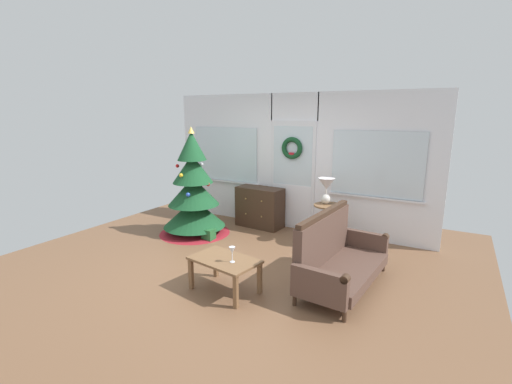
{
  "coord_description": "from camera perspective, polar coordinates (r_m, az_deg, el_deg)",
  "views": [
    {
      "loc": [
        2.68,
        -4.1,
        2.19
      ],
      "look_at": [
        0.05,
        0.55,
        1.0
      ],
      "focal_mm": 25.03,
      "sensor_mm": 36.0,
      "label": 1
    }
  ],
  "objects": [
    {
      "name": "back_wall_with_door",
      "position": [
        6.8,
        6.02,
        4.81
      ],
      "size": [
        5.2,
        0.19,
        2.55
      ],
      "color": "white",
      "rests_on": "ground"
    },
    {
      "name": "side_table",
      "position": [
        6.11,
        11.4,
        -3.83
      ],
      "size": [
        0.5,
        0.48,
        0.69
      ],
      "color": "brown",
      "rests_on": "ground"
    },
    {
      "name": "coffee_table",
      "position": [
        4.52,
        -5.04,
        -11.34
      ],
      "size": [
        0.91,
        0.65,
        0.43
      ],
      "color": "brown",
      "rests_on": "ground"
    },
    {
      "name": "dresser_cabinet",
      "position": [
        6.96,
        0.61,
        -2.43
      ],
      "size": [
        0.93,
        0.49,
        0.78
      ],
      "color": "#3D281C",
      "rests_on": "ground"
    },
    {
      "name": "settee_sofa",
      "position": [
        4.77,
        12.71,
        -10.11
      ],
      "size": [
        0.84,
        1.69,
        0.96
      ],
      "color": "#3D281C",
      "rests_on": "ground"
    },
    {
      "name": "table_lamp",
      "position": [
        6.05,
        11.18,
        0.74
      ],
      "size": [
        0.28,
        0.28,
        0.44
      ],
      "color": "silver",
      "rests_on": "side_table"
    },
    {
      "name": "gift_box",
      "position": [
        6.37,
        -7.58,
        -6.72
      ],
      "size": [
        0.2,
        0.18,
        0.2
      ],
      "primitive_type": "cube",
      "color": "#266633",
      "rests_on": "ground"
    },
    {
      "name": "christmas_tree",
      "position": [
        6.6,
        -9.95,
        -0.69
      ],
      "size": [
        1.3,
        1.3,
        1.96
      ],
      "color": "#4C331E",
      "rests_on": "ground"
    },
    {
      "name": "ground_plane",
      "position": [
        5.37,
        -3.43,
        -11.55
      ],
      "size": [
        6.76,
        6.76,
        0.0
      ],
      "primitive_type": "plane",
      "color": "brown"
    },
    {
      "name": "wine_glass",
      "position": [
        4.34,
        -3.83,
        -9.4
      ],
      "size": [
        0.08,
        0.08,
        0.2
      ],
      "color": "silver",
      "rests_on": "coffee_table"
    }
  ]
}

